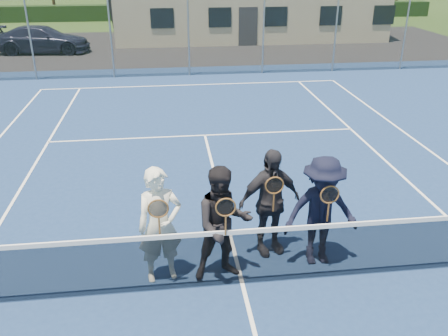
# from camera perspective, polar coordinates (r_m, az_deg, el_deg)

# --- Properties ---
(ground) EXTENTS (220.00, 220.00, 0.00)m
(ground) POSITION_cam_1_polar(r_m,az_deg,el_deg) (26.06, -5.00, 14.27)
(ground) COLOR #2E4A1A
(ground) RESTS_ON ground
(court_surface) EXTENTS (30.00, 30.00, 0.02)m
(court_surface) POSITION_cam_1_polar(r_m,az_deg,el_deg) (7.28, 2.21, -13.81)
(court_surface) COLOR navy
(court_surface) RESTS_ON ground
(tarmac_carpark) EXTENTS (40.00, 12.00, 0.01)m
(tarmac_carpark) POSITION_cam_1_polar(r_m,az_deg,el_deg) (26.21, -14.03, 13.73)
(tarmac_carpark) COLOR black
(tarmac_carpark) RESTS_ON ground
(hedge_row) EXTENTS (40.00, 1.20, 1.10)m
(hedge_row) POSITION_cam_1_polar(r_m,az_deg,el_deg) (37.87, -5.88, 18.19)
(hedge_row) COLOR black
(hedge_row) RESTS_ON ground
(car_c) EXTENTS (4.66, 2.21, 1.31)m
(car_c) POSITION_cam_1_polar(r_m,az_deg,el_deg) (25.90, -20.98, 14.23)
(car_c) COLOR #181B31
(car_c) RESTS_ON ground
(court_markings) EXTENTS (11.03, 23.83, 0.01)m
(court_markings) POSITION_cam_1_polar(r_m,az_deg,el_deg) (7.27, 2.21, -13.72)
(court_markings) COLOR white
(court_markings) RESTS_ON court_surface
(tennis_net) EXTENTS (11.68, 0.08, 1.10)m
(tennis_net) POSITION_cam_1_polar(r_m,az_deg,el_deg) (6.97, 2.28, -10.38)
(tennis_net) COLOR slate
(tennis_net) RESTS_ON ground
(perimeter_fence) EXTENTS (30.07, 0.07, 3.02)m
(perimeter_fence) POSITION_cam_1_polar(r_m,az_deg,el_deg) (19.40, -4.29, 15.41)
(perimeter_fence) COLOR slate
(perimeter_fence) RESTS_ON ground
(player_a) EXTENTS (0.74, 0.57, 1.80)m
(player_a) POSITION_cam_1_polar(r_m,az_deg,el_deg) (6.96, -7.71, -6.89)
(player_a) COLOR white
(player_a) RESTS_ON court_surface
(player_b) EXTENTS (0.95, 0.78, 1.80)m
(player_b) POSITION_cam_1_polar(r_m,az_deg,el_deg) (6.94, -0.09, -6.78)
(player_b) COLOR black
(player_b) RESTS_ON court_surface
(player_c) EXTENTS (1.13, 0.68, 1.80)m
(player_c) POSITION_cam_1_polar(r_m,az_deg,el_deg) (7.55, 5.50, -4.12)
(player_c) COLOR #242329
(player_c) RESTS_ON court_surface
(player_d) EXTENTS (1.17, 0.69, 1.80)m
(player_d) POSITION_cam_1_polar(r_m,az_deg,el_deg) (7.41, 11.64, -5.15)
(player_d) COLOR black
(player_d) RESTS_ON court_surface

